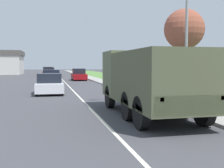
# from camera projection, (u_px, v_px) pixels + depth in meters

# --- Properties ---
(ground_plane) EXTENTS (180.00, 180.00, 0.00)m
(ground_plane) POSITION_uv_depth(u_px,v_px,m) (62.00, 79.00, 40.21)
(ground_plane) COLOR #424247
(lane_centre_stripe) EXTENTS (0.12, 120.00, 0.00)m
(lane_centre_stripe) POSITION_uv_depth(u_px,v_px,m) (62.00, 79.00, 40.21)
(lane_centre_stripe) COLOR silver
(lane_centre_stripe) RESTS_ON ground
(sidewalk_right) EXTENTS (1.80, 120.00, 0.12)m
(sidewalk_right) POSITION_uv_depth(u_px,v_px,m) (93.00, 79.00, 41.21)
(sidewalk_right) COLOR #9E9B93
(sidewalk_right) RESTS_ON ground
(grass_strip_right) EXTENTS (7.00, 120.00, 0.02)m
(grass_strip_right) POSITION_uv_depth(u_px,v_px,m) (122.00, 79.00, 42.19)
(grass_strip_right) COLOR #56843D
(grass_strip_right) RESTS_ON ground
(military_truck) EXTENTS (2.55, 7.14, 2.76)m
(military_truck) POSITION_uv_depth(u_px,v_px,m) (149.00, 78.00, 11.50)
(military_truck) COLOR #545B3D
(military_truck) RESTS_ON ground
(car_nearest_ahead) EXTENTS (1.91, 3.95, 1.48)m
(car_nearest_ahead) POSITION_uv_depth(u_px,v_px,m) (49.00, 85.00, 20.31)
(car_nearest_ahead) COLOR silver
(car_nearest_ahead) RESTS_ON ground
(car_second_ahead) EXTENTS (1.88, 3.96, 1.58)m
(car_second_ahead) POSITION_uv_depth(u_px,v_px,m) (51.00, 78.00, 29.30)
(car_second_ahead) COLOR navy
(car_second_ahead) RESTS_ON ground
(car_third_ahead) EXTENTS (1.81, 4.25, 1.59)m
(car_third_ahead) POSITION_uv_depth(u_px,v_px,m) (79.00, 75.00, 38.01)
(car_third_ahead) COLOR maroon
(car_third_ahead) RESTS_ON ground
(car_fourth_ahead) EXTENTS (1.90, 3.96, 1.73)m
(car_fourth_ahead) POSITION_uv_depth(u_px,v_px,m) (48.00, 72.00, 50.12)
(car_fourth_ahead) COLOR maroon
(car_fourth_ahead) RESTS_ON ground
(car_farthest_ahead) EXTENTS (1.79, 4.75, 1.53)m
(car_farthest_ahead) POSITION_uv_depth(u_px,v_px,m) (51.00, 71.00, 62.42)
(car_farthest_ahead) COLOR maroon
(car_farthest_ahead) RESTS_ON ground
(pickup_truck) EXTENTS (1.94, 5.32, 1.90)m
(pickup_truck) POSITION_uv_depth(u_px,v_px,m) (191.00, 84.00, 17.85)
(pickup_truck) COLOR navy
(pickup_truck) RESTS_ON grass_strip_right
(lamp_post) EXTENTS (1.69, 0.24, 8.40)m
(lamp_post) POSITION_uv_depth(u_px,v_px,m) (184.00, 5.00, 13.74)
(lamp_post) COLOR gray
(lamp_post) RESTS_ON sidewalk_right
(tree_mid_right) EXTENTS (2.84, 2.84, 6.01)m
(tree_mid_right) POSITION_uv_depth(u_px,v_px,m) (184.00, 30.00, 19.77)
(tree_mid_right) COLOR brown
(tree_mid_right) RESTS_ON grass_strip_right
(utility_box) EXTENTS (0.55, 0.45, 0.70)m
(utility_box) POSITION_uv_depth(u_px,v_px,m) (205.00, 97.00, 14.98)
(utility_box) COLOR #3D7042
(utility_box) RESTS_ON grass_strip_right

